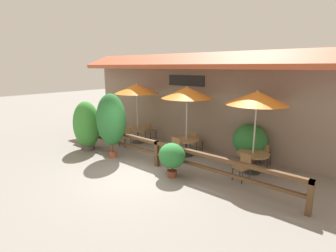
{
  "coord_description": "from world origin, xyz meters",
  "views": [
    {
      "loc": [
        6.29,
        -5.68,
        3.63
      ],
      "look_at": [
        0.03,
        1.64,
        1.43
      ],
      "focal_mm": 28.0,
      "sensor_mm": 36.0,
      "label": 1
    }
  ],
  "objects_px": {
    "chair_near_streetside": "(126,136)",
    "chair_far_streetside": "(243,166)",
    "patio_umbrella_near": "(137,89)",
    "dining_table_middle": "(186,142)",
    "chair_far_wallside": "(264,153)",
    "potted_plant_broad_leaf": "(87,125)",
    "chair_middle_streetside": "(174,148)",
    "chair_middle_wallside": "(195,140)",
    "potted_plant_tall_tropical": "(250,141)",
    "patio_umbrella_far": "(257,98)",
    "chair_near_wallside": "(150,130)",
    "potted_plant_entrance_palm": "(172,156)",
    "patio_umbrella_middle": "(187,93)",
    "dining_table_near": "(138,131)",
    "dining_table_far": "(253,157)",
    "potted_plant_corner_fern": "(111,120)"
  },
  "relations": [
    {
      "from": "potted_plant_corner_fern",
      "to": "potted_plant_tall_tropical",
      "type": "relative_size",
      "value": 1.71
    },
    {
      "from": "dining_table_middle",
      "to": "potted_plant_broad_leaf",
      "type": "distance_m",
      "value": 4.43
    },
    {
      "from": "chair_near_wallside",
      "to": "chair_far_wallside",
      "type": "relative_size",
      "value": 1.0
    },
    {
      "from": "chair_middle_streetside",
      "to": "patio_umbrella_far",
      "type": "height_order",
      "value": "patio_umbrella_far"
    },
    {
      "from": "chair_near_streetside",
      "to": "chair_far_streetside",
      "type": "distance_m",
      "value": 5.76
    },
    {
      "from": "dining_table_near",
      "to": "chair_middle_streetside",
      "type": "xyz_separation_m",
      "value": [
        2.91,
        -0.77,
        -0.06
      ]
    },
    {
      "from": "chair_near_wallside",
      "to": "chair_far_streetside",
      "type": "height_order",
      "value": "same"
    },
    {
      "from": "dining_table_middle",
      "to": "chair_middle_streetside",
      "type": "bearing_deg",
      "value": -91.76
    },
    {
      "from": "dining_table_far",
      "to": "chair_far_streetside",
      "type": "bearing_deg",
      "value": -87.79
    },
    {
      "from": "dining_table_near",
      "to": "potted_plant_broad_leaf",
      "type": "distance_m",
      "value": 2.45
    },
    {
      "from": "patio_umbrella_far",
      "to": "chair_far_streetside",
      "type": "height_order",
      "value": "patio_umbrella_far"
    },
    {
      "from": "patio_umbrella_far",
      "to": "potted_plant_entrance_palm",
      "type": "xyz_separation_m",
      "value": [
        -1.88,
        -2.12,
        -1.88
      ]
    },
    {
      "from": "dining_table_near",
      "to": "chair_far_streetside",
      "type": "bearing_deg",
      "value": -7.93
    },
    {
      "from": "potted_plant_corner_fern",
      "to": "potted_plant_entrance_palm",
      "type": "bearing_deg",
      "value": 1.33
    },
    {
      "from": "potted_plant_tall_tropical",
      "to": "chair_far_streetside",
      "type": "bearing_deg",
      "value": -72.65
    },
    {
      "from": "dining_table_far",
      "to": "chair_near_wallside",
      "type": "bearing_deg",
      "value": 172.54
    },
    {
      "from": "dining_table_near",
      "to": "chair_middle_streetside",
      "type": "relative_size",
      "value": 1.25
    },
    {
      "from": "chair_far_wallside",
      "to": "chair_middle_wallside",
      "type": "bearing_deg",
      "value": -1.88
    },
    {
      "from": "patio_umbrella_near",
      "to": "chair_far_wallside",
      "type": "bearing_deg",
      "value": 8.39
    },
    {
      "from": "potted_plant_entrance_palm",
      "to": "dining_table_near",
      "type": "bearing_deg",
      "value": 151.76
    },
    {
      "from": "potted_plant_tall_tropical",
      "to": "chair_middle_wallside",
      "type": "bearing_deg",
      "value": -178.64
    },
    {
      "from": "chair_middle_wallside",
      "to": "dining_table_far",
      "type": "relative_size",
      "value": 0.8
    },
    {
      "from": "chair_far_streetside",
      "to": "potted_plant_tall_tropical",
      "type": "xyz_separation_m",
      "value": [
        -0.51,
        1.62,
        0.37
      ]
    },
    {
      "from": "chair_near_streetside",
      "to": "chair_middle_streetside",
      "type": "relative_size",
      "value": 1.0
    },
    {
      "from": "patio_umbrella_near",
      "to": "dining_table_middle",
      "type": "height_order",
      "value": "patio_umbrella_near"
    },
    {
      "from": "chair_near_streetside",
      "to": "potted_plant_tall_tropical",
      "type": "height_order",
      "value": "potted_plant_tall_tropical"
    },
    {
      "from": "chair_far_wallside",
      "to": "potted_plant_corner_fern",
      "type": "xyz_separation_m",
      "value": [
        -5.03,
        -3.02,
        1.06
      ]
    },
    {
      "from": "chair_middle_wallside",
      "to": "potted_plant_tall_tropical",
      "type": "xyz_separation_m",
      "value": [
        2.42,
        0.06,
        0.37
      ]
    },
    {
      "from": "potted_plant_entrance_palm",
      "to": "potted_plant_corner_fern",
      "type": "bearing_deg",
      "value": -178.67
    },
    {
      "from": "chair_middle_wallside",
      "to": "patio_umbrella_far",
      "type": "relative_size",
      "value": 0.31
    },
    {
      "from": "chair_near_streetside",
      "to": "potted_plant_corner_fern",
      "type": "bearing_deg",
      "value": -58.92
    },
    {
      "from": "patio_umbrella_near",
      "to": "patio_umbrella_far",
      "type": "bearing_deg",
      "value": 0.28
    },
    {
      "from": "dining_table_middle",
      "to": "chair_middle_streetside",
      "type": "xyz_separation_m",
      "value": [
        -0.02,
        -0.76,
        -0.06
      ]
    },
    {
      "from": "potted_plant_corner_fern",
      "to": "dining_table_near",
      "type": "bearing_deg",
      "value": 110.83
    },
    {
      "from": "dining_table_near",
      "to": "chair_middle_wallside",
      "type": "relative_size",
      "value": 1.25
    },
    {
      "from": "chair_middle_streetside",
      "to": "potted_plant_broad_leaf",
      "type": "bearing_deg",
      "value": -161.66
    },
    {
      "from": "patio_umbrella_middle",
      "to": "chair_far_streetside",
      "type": "xyz_separation_m",
      "value": [
        2.87,
        -0.8,
        -2.11
      ]
    },
    {
      "from": "dining_table_near",
      "to": "potted_plant_entrance_palm",
      "type": "distance_m",
      "value": 4.42
    },
    {
      "from": "patio_umbrella_middle",
      "to": "potted_plant_tall_tropical",
      "type": "bearing_deg",
      "value": 19.19
    },
    {
      "from": "dining_table_near",
      "to": "potted_plant_tall_tropical",
      "type": "relative_size",
      "value": 0.72
    },
    {
      "from": "chair_near_streetside",
      "to": "chair_far_wallside",
      "type": "bearing_deg",
      "value": 17.42
    },
    {
      "from": "dining_table_near",
      "to": "dining_table_far",
      "type": "bearing_deg",
      "value": 0.28
    },
    {
      "from": "patio_umbrella_far",
      "to": "chair_far_wallside",
      "type": "relative_size",
      "value": 3.27
    },
    {
      "from": "dining_table_near",
      "to": "potted_plant_corner_fern",
      "type": "xyz_separation_m",
      "value": [
        0.82,
        -2.16,
        0.99
      ]
    },
    {
      "from": "potted_plant_entrance_palm",
      "to": "potted_plant_tall_tropical",
      "type": "relative_size",
      "value": 0.77
    },
    {
      "from": "dining_table_middle",
      "to": "chair_far_wallside",
      "type": "height_order",
      "value": "chair_far_wallside"
    },
    {
      "from": "chair_near_streetside",
      "to": "potted_plant_corner_fern",
      "type": "distance_m",
      "value": 1.91
    },
    {
      "from": "patio_umbrella_near",
      "to": "potted_plant_tall_tropical",
      "type": "distance_m",
      "value": 5.63
    },
    {
      "from": "chair_middle_streetside",
      "to": "chair_middle_wallside",
      "type": "xyz_separation_m",
      "value": [
        -0.04,
        1.53,
        0.0
      ]
    },
    {
      "from": "chair_far_streetside",
      "to": "potted_plant_entrance_palm",
      "type": "xyz_separation_m",
      "value": [
        -1.91,
        -1.28,
        0.23
      ]
    }
  ]
}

